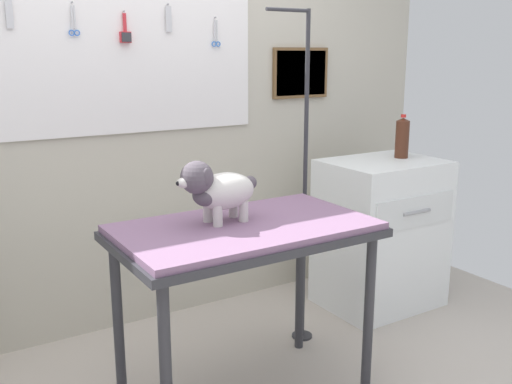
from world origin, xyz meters
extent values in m
cube|color=#BBB5A4|center=(0.00, 1.28, 1.15)|extent=(4.00, 0.06, 2.30)
cube|color=white|center=(-0.06, 1.24, 1.45)|extent=(1.49, 0.02, 0.73)
cube|color=silver|center=(-0.60, 1.22, 1.68)|extent=(0.03, 0.01, 0.13)
cylinder|color=gray|center=(-0.31, 1.23, 1.74)|extent=(0.01, 0.02, 0.01)
cube|color=silver|center=(-0.31, 1.22, 1.67)|extent=(0.01, 0.00, 0.11)
cube|color=silver|center=(-0.30, 1.22, 1.67)|extent=(0.01, 0.00, 0.11)
torus|color=#3A6ECC|center=(-0.32, 1.22, 1.60)|extent=(0.03, 0.01, 0.03)
torus|color=#3A6ECC|center=(-0.29, 1.22, 1.60)|extent=(0.03, 0.01, 0.03)
cylinder|color=gray|center=(-0.05, 1.23, 1.71)|extent=(0.01, 0.02, 0.01)
cylinder|color=red|center=(-0.05, 1.22, 1.66)|extent=(0.02, 0.02, 0.09)
cube|color=red|center=(-0.05, 1.22, 1.58)|extent=(0.06, 0.02, 0.06)
cube|color=#333338|center=(-0.05, 1.21, 1.58)|extent=(0.05, 0.01, 0.05)
cylinder|color=gray|center=(0.19, 1.23, 1.76)|extent=(0.01, 0.02, 0.01)
cube|color=silver|center=(0.19, 1.22, 1.68)|extent=(0.03, 0.01, 0.13)
cylinder|color=gray|center=(0.48, 1.23, 1.70)|extent=(0.01, 0.02, 0.01)
cube|color=silver|center=(0.47, 1.22, 1.63)|extent=(0.01, 0.00, 0.11)
cube|color=silver|center=(0.48, 1.22, 1.63)|extent=(0.01, 0.00, 0.11)
torus|color=#3771C7|center=(0.46, 1.22, 1.55)|extent=(0.03, 0.01, 0.03)
torus|color=#3771C7|center=(0.49, 1.22, 1.55)|extent=(0.03, 0.01, 0.03)
cube|color=brown|center=(1.08, 1.24, 1.38)|extent=(0.41, 0.02, 0.31)
cube|color=tan|center=(1.08, 1.23, 1.38)|extent=(0.37, 0.01, 0.27)
cylinder|color=#2D2D33|center=(-0.40, 0.00, 0.38)|extent=(0.04, 0.04, 0.75)
cylinder|color=#2D2D33|center=(0.56, 0.00, 0.38)|extent=(0.04, 0.04, 0.75)
cylinder|color=#2D2D33|center=(-0.40, 0.51, 0.38)|extent=(0.04, 0.04, 0.75)
cylinder|color=#2D2D33|center=(0.56, 0.51, 0.38)|extent=(0.04, 0.04, 0.75)
cube|color=#2D2D33|center=(0.08, 0.26, 0.77)|extent=(1.08, 0.63, 0.03)
cube|color=slate|center=(0.08, 0.26, 0.80)|extent=(1.05, 0.61, 0.03)
cylinder|color=#2D2D33|center=(0.64, 0.59, 0.01)|extent=(0.11, 0.11, 0.01)
cylinder|color=#2D2D33|center=(0.64, 0.59, 0.86)|extent=(0.02, 0.02, 1.71)
cylinder|color=#2D2D33|center=(0.52, 0.59, 1.70)|extent=(0.24, 0.02, 0.02)
cylinder|color=silver|center=(-0.03, 0.28, 0.86)|extent=(0.04, 0.04, 0.09)
cylinder|color=silver|center=(-0.03, 0.36, 0.86)|extent=(0.04, 0.04, 0.09)
cylinder|color=silver|center=(0.10, 0.29, 0.86)|extent=(0.04, 0.04, 0.09)
cylinder|color=silver|center=(0.09, 0.37, 0.86)|extent=(0.04, 0.04, 0.09)
ellipsoid|color=silver|center=(0.03, 0.33, 0.95)|extent=(0.28, 0.18, 0.15)
ellipsoid|color=#514952|center=(-0.07, 0.32, 0.94)|extent=(0.10, 0.12, 0.08)
sphere|color=#514952|center=(-0.10, 0.32, 1.02)|extent=(0.14, 0.14, 0.14)
ellipsoid|color=silver|center=(-0.16, 0.32, 1.01)|extent=(0.06, 0.05, 0.04)
sphere|color=black|center=(-0.19, 0.32, 1.01)|extent=(0.02, 0.02, 0.02)
ellipsoid|color=#514952|center=(-0.09, 0.26, 1.03)|extent=(0.04, 0.03, 0.07)
ellipsoid|color=#514952|center=(-0.09, 0.38, 1.03)|extent=(0.04, 0.03, 0.07)
sphere|color=#514952|center=(0.15, 0.33, 0.97)|extent=(0.06, 0.06, 0.06)
cube|color=white|center=(1.30, 0.71, 0.45)|extent=(0.68, 0.52, 0.89)
cube|color=silver|center=(1.30, 0.44, 0.64)|extent=(0.60, 0.01, 0.18)
cylinder|color=#99999E|center=(1.30, 0.44, 0.64)|extent=(0.20, 0.02, 0.02)
cylinder|color=#4C2719|center=(1.46, 0.73, 1.00)|extent=(0.08, 0.08, 0.22)
cone|color=#4C2719|center=(1.46, 0.73, 1.12)|extent=(0.08, 0.08, 0.02)
cylinder|color=red|center=(1.46, 0.73, 1.14)|extent=(0.03, 0.03, 0.02)
camera|label=1|loc=(-1.10, -1.73, 1.51)|focal=40.76mm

